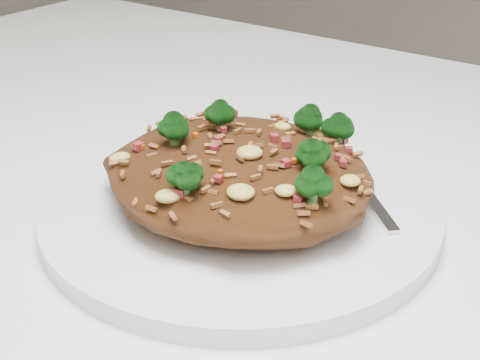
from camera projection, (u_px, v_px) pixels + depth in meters
name	position (u px, v px, depth m)	size (l,w,h in m)	color
dining_table	(245.00, 278.00, 0.56)	(1.20, 0.80, 0.75)	white
plate	(240.00, 207.00, 0.47)	(0.28, 0.28, 0.01)	white
fried_rice	(241.00, 163.00, 0.46)	(0.19, 0.17, 0.06)	brown
fork	(357.00, 180.00, 0.49)	(0.13, 0.12, 0.00)	silver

